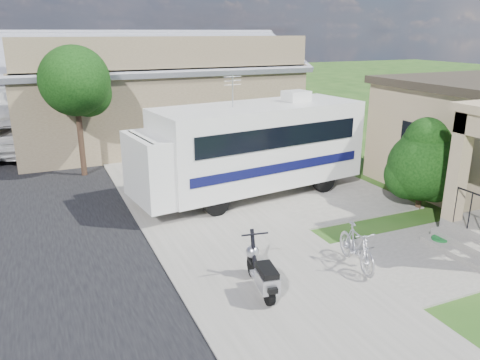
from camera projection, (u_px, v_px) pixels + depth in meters
name	position (u px, v px, depth m)	size (l,w,h in m)	color
ground	(305.00, 263.00, 10.56)	(120.00, 120.00, 0.00)	#1A4111
sidewalk_slab	(154.00, 160.00, 18.89)	(4.00, 80.00, 0.06)	slate
driveway_slab	(272.00, 193.00, 15.05)	(7.00, 6.00, 0.05)	slate
walk_slab	(439.00, 256.00, 10.83)	(4.00, 3.00, 0.05)	slate
warehouse	(152.00, 97.00, 22.13)	(12.50, 8.40, 5.04)	brown
street_tree_a	(78.00, 84.00, 16.04)	(2.44, 2.40, 4.58)	black
street_tree_b	(59.00, 63.00, 24.72)	(2.44, 2.40, 4.73)	black
street_tree_c	(51.00, 59.00, 32.65)	(2.44, 2.40, 4.42)	black
motorhome	(251.00, 146.00, 14.44)	(7.54, 3.22, 3.75)	silver
shrub	(423.00, 162.00, 13.45)	(2.21, 2.11, 2.71)	black
scooter	(262.00, 273.00, 9.15)	(0.63, 1.61, 1.06)	black
bicycle	(356.00, 249.00, 10.17)	(0.44, 1.57, 0.94)	#B1B0B8
pickup_truck	(23.00, 135.00, 19.95)	(2.47, 5.36, 1.49)	silver
van	(5.00, 108.00, 25.67)	(2.63, 6.47, 1.88)	silver
garden_hose	(440.00, 242.00, 11.39)	(0.40, 0.40, 0.18)	#115922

